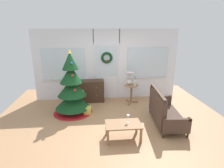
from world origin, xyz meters
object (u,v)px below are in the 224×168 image
object	(u,v)px
side_table	(131,90)
coffee_table	(123,126)
table_lamp	(130,77)
gift_box	(87,110)
wine_glass	(128,117)
flower_vase	(135,82)
settee_sofa	(164,111)
christmas_tree	(72,91)
dresser_cabinet	(91,91)

from	to	relation	value
side_table	coffee_table	distance (m)	2.32
table_lamp	gift_box	xyz separation A→B (m)	(-1.47, -0.82, -0.84)
side_table	wine_glass	distance (m)	2.23
flower_vase	settee_sofa	bearing A→B (deg)	-72.38
christmas_tree	dresser_cabinet	bearing A→B (deg)	58.01
christmas_tree	flower_vase	size ratio (longest dim) A/B	5.66
christmas_tree	dresser_cabinet	distance (m)	1.13
settee_sofa	coffee_table	bearing A→B (deg)	-152.25
dresser_cabinet	gift_box	world-z (taller)	dresser_cabinet
dresser_cabinet	coffee_table	xyz separation A→B (m)	(0.77, -2.52, -0.05)
settee_sofa	gift_box	distance (m)	2.28
flower_vase	gift_box	size ratio (longest dim) A/B	1.55
settee_sofa	gift_box	bearing A→B (deg)	159.09
coffee_table	gift_box	world-z (taller)	coffee_table
wine_glass	gift_box	distance (m)	1.78
christmas_tree	coffee_table	bearing A→B (deg)	-49.92
table_lamp	wine_glass	bearing A→B (deg)	-101.49
dresser_cabinet	settee_sofa	world-z (taller)	settee_sofa
christmas_tree	settee_sofa	distance (m)	2.76
side_table	gift_box	size ratio (longest dim) A/B	2.94
flower_vase	wine_glass	xyz separation A→B (m)	(-0.61, -2.11, -0.24)
coffee_table	flower_vase	bearing A→B (deg)	71.31
dresser_cabinet	wine_glass	bearing A→B (deg)	-69.93
settee_sofa	gift_box	world-z (taller)	settee_sofa
flower_vase	wine_glass	bearing A→B (deg)	-106.10
wine_glass	side_table	bearing A→B (deg)	76.79
dresser_cabinet	table_lamp	bearing A→B (deg)	-10.47
dresser_cabinet	table_lamp	world-z (taller)	table_lamp
settee_sofa	table_lamp	distance (m)	1.84
christmas_tree	dresser_cabinet	world-z (taller)	christmas_tree
settee_sofa	side_table	bearing A→B (deg)	110.23
dresser_cabinet	flower_vase	bearing A→B (deg)	-13.03
settee_sofa	side_table	world-z (taller)	settee_sofa
flower_vase	coffee_table	distance (m)	2.33
side_table	gift_box	bearing A→B (deg)	-152.85
flower_vase	coffee_table	xyz separation A→B (m)	(-0.73, -2.17, -0.44)
flower_vase	side_table	bearing A→B (deg)	149.04
christmas_tree	side_table	size ratio (longest dim) A/B	2.99
table_lamp	coffee_table	distance (m)	2.42
table_lamp	dresser_cabinet	bearing A→B (deg)	169.53
flower_vase	table_lamp	bearing A→B (deg)	147.99
coffee_table	wine_glass	size ratio (longest dim) A/B	4.32
dresser_cabinet	christmas_tree	bearing A→B (deg)	-121.99
settee_sofa	gift_box	xyz separation A→B (m)	(-2.11, 0.81, -0.26)
side_table	wine_glass	size ratio (longest dim) A/B	3.40
settee_sofa	table_lamp	world-z (taller)	table_lamp
dresser_cabinet	flower_vase	xyz separation A→B (m)	(1.51, -0.35, 0.39)
side_table	table_lamp	distance (m)	0.48
settee_sofa	table_lamp	bearing A→B (deg)	111.62
christmas_tree	table_lamp	bearing A→B (deg)	19.20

